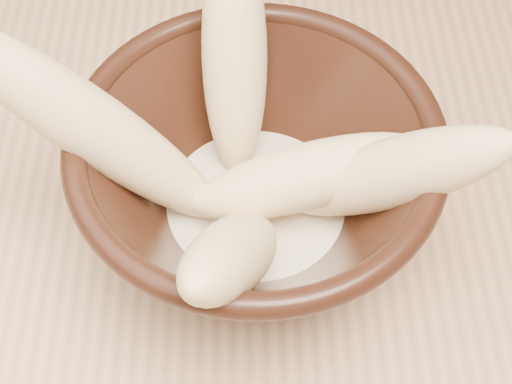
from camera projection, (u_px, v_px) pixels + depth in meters
bowl at (256, 183)px, 0.44m from camera, size 0.22×0.22×0.12m
milk_puddle at (256, 208)px, 0.46m from camera, size 0.12×0.12×0.02m
banana_upright at (235, 59)px, 0.44m from camera, size 0.04×0.11×0.15m
banana_left at (98, 130)px, 0.40m from camera, size 0.17×0.07×0.17m
banana_right at (387, 174)px, 0.40m from camera, size 0.15×0.09×0.14m
banana_across at (306, 177)px, 0.42m from camera, size 0.15×0.06×0.07m
banana_front at (232, 255)px, 0.38m from camera, size 0.08×0.13×0.13m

